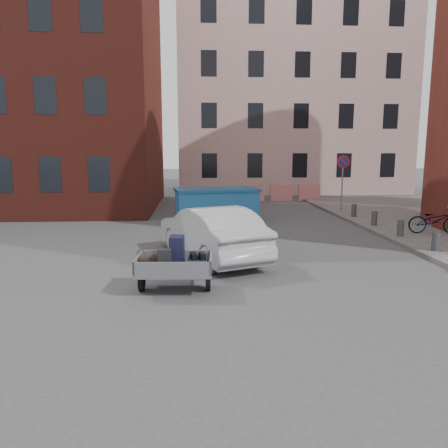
{
  "coord_description": "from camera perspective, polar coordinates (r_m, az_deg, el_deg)",
  "views": [
    {
      "loc": [
        -0.99,
        -10.77,
        3.03
      ],
      "look_at": [
        -0.22,
        0.51,
        1.1
      ],
      "focal_mm": 35.0,
      "sensor_mm": 36.0,
      "label": 1
    }
  ],
  "objects": [
    {
      "name": "bollards",
      "position": [
        16.02,
        22.06,
        -0.5
      ],
      "size": [
        0.22,
        9.02,
        0.55
      ],
      "color": "#3A3A3D",
      "rests_on": "sidewalk"
    },
    {
      "name": "barriers",
      "position": [
        26.41,
        7.5,
        4.1
      ],
      "size": [
        4.7,
        0.18,
        1.0
      ],
      "color": "red",
      "rests_on": "ground"
    },
    {
      "name": "silver_car",
      "position": [
        12.2,
        -1.74,
        -1.13
      ],
      "size": [
        3.15,
        4.76,
        1.48
      ],
      "primitive_type": "imported",
      "rotation": [
        0.0,
        0.0,
        3.53
      ],
      "color": "#A3A6AA",
      "rests_on": "ground"
    },
    {
      "name": "trailer",
      "position": [
        9.49,
        -6.54,
        -5.17
      ],
      "size": [
        1.66,
        1.84,
        1.2
      ],
      "rotation": [
        0.0,
        0.0,
        -0.05
      ],
      "color": "black",
      "rests_on": "ground"
    },
    {
      "name": "building_brick",
      "position": [
        25.4,
        -23.4,
        17.91
      ],
      "size": [
        12.0,
        10.0,
        14.0
      ],
      "primitive_type": "cube",
      "color": "#591E16",
      "rests_on": "ground"
    },
    {
      "name": "building_pink",
      "position": [
        33.74,
        8.46,
        16.34
      ],
      "size": [
        16.0,
        8.0,
        14.0
      ],
      "primitive_type": "cube",
      "color": "tan",
      "rests_on": "ground"
    },
    {
      "name": "no_parking_sign",
      "position": [
        21.45,
        15.25,
        6.63
      ],
      "size": [
        0.6,
        0.09,
        2.65
      ],
      "color": "gray",
      "rests_on": "sidewalk"
    },
    {
      "name": "bicycle",
      "position": [
        16.99,
        25.85,
        0.44
      ],
      "size": [
        1.87,
        0.95,
        0.94
      ],
      "primitive_type": "imported",
      "rotation": [
        0.0,
        0.0,
        1.38
      ],
      "color": "black",
      "rests_on": "sidewalk"
    },
    {
      "name": "dumpster",
      "position": [
        18.38,
        -1.0,
        2.47
      ],
      "size": [
        3.64,
        2.25,
        1.44
      ],
      "rotation": [
        0.0,
        0.0,
        0.15
      ],
      "color": "#2269A5",
      "rests_on": "ground"
    },
    {
      "name": "ground",
      "position": [
        11.23,
        1.32,
        -5.97
      ],
      "size": [
        120.0,
        120.0,
        0.0
      ],
      "primitive_type": "plane",
      "color": "#38383A",
      "rests_on": "ground"
    }
  ]
}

